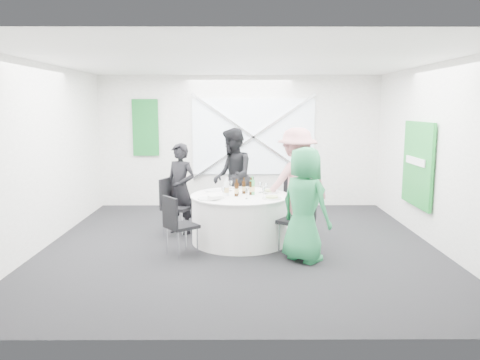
{
  "coord_description": "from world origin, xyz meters",
  "views": [
    {
      "loc": [
        -0.03,
        -7.05,
        2.14
      ],
      "look_at": [
        0.0,
        0.2,
        1.0
      ],
      "focal_mm": 35.0,
      "sensor_mm": 36.0,
      "label": 1
    }
  ],
  "objects_px": {
    "chair_back": "(243,198)",
    "chair_front_right": "(301,215)",
    "chair_back_right": "(287,198)",
    "person_woman_pink": "(296,182)",
    "chair_back_left": "(173,202)",
    "person_man_back": "(232,177)",
    "green_water_bottle": "(252,187)",
    "banquet_table": "(240,218)",
    "person_man_back_left": "(180,189)",
    "chair_front_left": "(177,221)",
    "person_woman_green": "(304,205)",
    "clear_water_bottle": "(226,189)"
  },
  "relations": [
    {
      "from": "person_man_back",
      "to": "person_woman_green",
      "type": "distance_m",
      "value": 2.26
    },
    {
      "from": "chair_front_left",
      "to": "person_man_back",
      "type": "height_order",
      "value": "person_man_back"
    },
    {
      "from": "chair_back",
      "to": "chair_front_right",
      "type": "bearing_deg",
      "value": -60.04
    },
    {
      "from": "person_man_back_left",
      "to": "person_woman_pink",
      "type": "xyz_separation_m",
      "value": [
        1.95,
        -0.15,
        0.13
      ]
    },
    {
      "from": "person_woman_pink",
      "to": "clear_water_bottle",
      "type": "height_order",
      "value": "person_woman_pink"
    },
    {
      "from": "banquet_table",
      "to": "green_water_bottle",
      "type": "bearing_deg",
      "value": 7.74
    },
    {
      "from": "banquet_table",
      "to": "chair_back_left",
      "type": "bearing_deg",
      "value": 157.75
    },
    {
      "from": "person_man_back",
      "to": "green_water_bottle",
      "type": "height_order",
      "value": "person_man_back"
    },
    {
      "from": "chair_back_left",
      "to": "chair_front_left",
      "type": "relative_size",
      "value": 1.08
    },
    {
      "from": "chair_back",
      "to": "clear_water_bottle",
      "type": "relative_size",
      "value": 3.04
    },
    {
      "from": "banquet_table",
      "to": "clear_water_bottle",
      "type": "distance_m",
      "value": 0.54
    },
    {
      "from": "chair_back_left",
      "to": "person_woman_pink",
      "type": "xyz_separation_m",
      "value": [
        2.07,
        -0.08,
        0.34
      ]
    },
    {
      "from": "banquet_table",
      "to": "person_woman_pink",
      "type": "bearing_deg",
      "value": 22.18
    },
    {
      "from": "green_water_bottle",
      "to": "clear_water_bottle",
      "type": "relative_size",
      "value": 1.03
    },
    {
      "from": "chair_back_right",
      "to": "person_woman_pink",
      "type": "bearing_deg",
      "value": -9.53
    },
    {
      "from": "chair_back",
      "to": "green_water_bottle",
      "type": "xyz_separation_m",
      "value": [
        0.13,
        -1.02,
        0.36
      ]
    },
    {
      "from": "chair_back",
      "to": "person_man_back",
      "type": "bearing_deg",
      "value": 171.16
    },
    {
      "from": "person_woman_pink",
      "to": "person_woman_green",
      "type": "height_order",
      "value": "person_woman_pink"
    },
    {
      "from": "chair_back",
      "to": "person_man_back",
      "type": "relative_size",
      "value": 0.5
    },
    {
      "from": "chair_front_right",
      "to": "person_woman_green",
      "type": "bearing_deg",
      "value": 34.19
    },
    {
      "from": "chair_back_right",
      "to": "person_man_back",
      "type": "height_order",
      "value": "person_man_back"
    },
    {
      "from": "chair_back",
      "to": "chair_front_left",
      "type": "xyz_separation_m",
      "value": [
        -0.97,
        -1.76,
        0.0
      ]
    },
    {
      "from": "chair_front_right",
      "to": "person_woman_pink",
      "type": "xyz_separation_m",
      "value": [
        0.05,
        1.0,
        0.33
      ]
    },
    {
      "from": "chair_front_left",
      "to": "green_water_bottle",
      "type": "height_order",
      "value": "green_water_bottle"
    },
    {
      "from": "chair_back",
      "to": "person_man_back_left",
      "type": "xyz_separation_m",
      "value": [
        -1.07,
        -0.51,
        0.26
      ]
    },
    {
      "from": "chair_back",
      "to": "person_woman_green",
      "type": "bearing_deg",
      "value": -63.86
    },
    {
      "from": "chair_back_right",
      "to": "chair_back",
      "type": "bearing_deg",
      "value": -156.44
    },
    {
      "from": "chair_back",
      "to": "clear_water_bottle",
      "type": "bearing_deg",
      "value": -100.72
    },
    {
      "from": "chair_front_right",
      "to": "chair_back_left",
      "type": "bearing_deg",
      "value": -83.43
    },
    {
      "from": "banquet_table",
      "to": "green_water_bottle",
      "type": "xyz_separation_m",
      "value": [
        0.2,
        0.03,
        0.5
      ]
    },
    {
      "from": "person_woman_green",
      "to": "clear_water_bottle",
      "type": "relative_size",
      "value": 5.54
    },
    {
      "from": "chair_back_left",
      "to": "chair_front_left",
      "type": "xyz_separation_m",
      "value": [
        0.22,
        -1.18,
        -0.05
      ]
    },
    {
      "from": "chair_front_right",
      "to": "person_man_back_left",
      "type": "distance_m",
      "value": 2.23
    },
    {
      "from": "person_man_back",
      "to": "chair_front_left",
      "type": "bearing_deg",
      "value": -30.32
    },
    {
      "from": "person_man_back_left",
      "to": "person_woman_green",
      "type": "distance_m",
      "value": 2.4
    },
    {
      "from": "person_man_back",
      "to": "green_water_bottle",
      "type": "relative_size",
      "value": 5.93
    },
    {
      "from": "chair_back_left",
      "to": "chair_back_right",
      "type": "relative_size",
      "value": 0.96
    },
    {
      "from": "chair_front_right",
      "to": "chair_front_left",
      "type": "relative_size",
      "value": 1.11
    },
    {
      "from": "person_man_back_left",
      "to": "person_woman_green",
      "type": "relative_size",
      "value": 0.96
    },
    {
      "from": "person_woman_pink",
      "to": "chair_front_right",
      "type": "bearing_deg",
      "value": 65.03
    },
    {
      "from": "person_woman_pink",
      "to": "person_woman_green",
      "type": "distance_m",
      "value": 1.32
    },
    {
      "from": "green_water_bottle",
      "to": "chair_back_left",
      "type": "bearing_deg",
      "value": 161.81
    },
    {
      "from": "banquet_table",
      "to": "clear_water_bottle",
      "type": "relative_size",
      "value": 5.4
    },
    {
      "from": "chair_front_left",
      "to": "person_woman_pink",
      "type": "bearing_deg",
      "value": -97.43
    },
    {
      "from": "chair_back_right",
      "to": "person_woman_green",
      "type": "bearing_deg",
      "value": -34.37
    },
    {
      "from": "chair_back_left",
      "to": "green_water_bottle",
      "type": "bearing_deg",
      "value": -85.94
    },
    {
      "from": "chair_back_left",
      "to": "green_water_bottle",
      "type": "relative_size",
      "value": 3.2
    },
    {
      "from": "person_man_back_left",
      "to": "chair_front_left",
      "type": "bearing_deg",
      "value": -57.56
    },
    {
      "from": "chair_front_right",
      "to": "person_woman_pink",
      "type": "height_order",
      "value": "person_woman_pink"
    },
    {
      "from": "chair_back",
      "to": "chair_back_left",
      "type": "distance_m",
      "value": 1.33
    }
  ]
}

